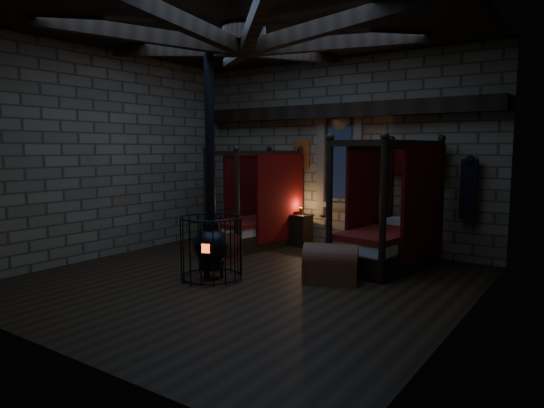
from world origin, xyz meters
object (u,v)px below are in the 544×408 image
Objects in this scene: trunk_left at (220,246)px; trunk_right at (331,265)px; bed_left at (257,223)px; stove at (211,242)px; bed_right at (388,236)px.

trunk_left is 2.56m from trunk_right.
bed_left reaches higher than trunk_left.
trunk_left is 0.25× the size of stove.
trunk_left is 1.42m from stove.
bed_left is 1.61m from trunk_left.
trunk_right is 0.26× the size of stove.
trunk_right is 2.06m from stove.
trunk_left is (-2.94, -1.47, -0.30)m from bed_right.
trunk_right is at bearing -95.39° from bed_right.
bed_left is 3.17m from bed_right.
bed_left is 0.92× the size of bed_right.
bed_right is 3.30m from trunk_left.
trunk_left is at bearing -73.03° from bed_left.
bed_left is at bearing 117.68° from trunk_left.
trunk_left is at bearing 103.56° from stove.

